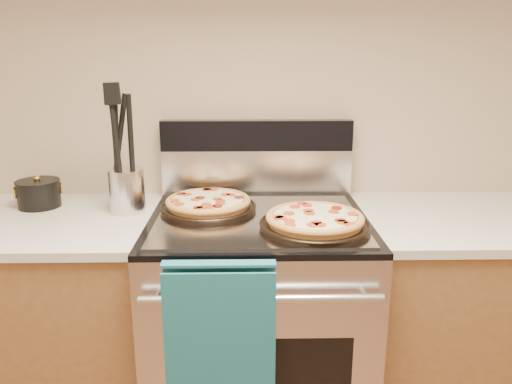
{
  "coord_description": "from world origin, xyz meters",
  "views": [
    {
      "loc": [
        -0.04,
        -0.01,
        1.48
      ],
      "look_at": [
        -0.01,
        1.55,
        1.04
      ],
      "focal_mm": 35.0,
      "sensor_mm": 36.0,
      "label": 1
    }
  ],
  "objects_px": {
    "utensil_crock": "(127,190)",
    "saucepan": "(39,195)",
    "pepperoni_pizza_back": "(208,204)",
    "range_body": "(258,336)",
    "pepperoni_pizza_front": "(315,221)"
  },
  "relations": [
    {
      "from": "utensil_crock",
      "to": "saucepan",
      "type": "height_order",
      "value": "utensil_crock"
    },
    {
      "from": "pepperoni_pizza_back",
      "to": "saucepan",
      "type": "height_order",
      "value": "saucepan"
    },
    {
      "from": "range_body",
      "to": "utensil_crock",
      "type": "bearing_deg",
      "value": 167.33
    },
    {
      "from": "pepperoni_pizza_back",
      "to": "pepperoni_pizza_front",
      "type": "bearing_deg",
      "value": -29.05
    },
    {
      "from": "pepperoni_pizza_back",
      "to": "saucepan",
      "type": "bearing_deg",
      "value": 170.94
    },
    {
      "from": "utensil_crock",
      "to": "range_body",
      "type": "bearing_deg",
      "value": -12.67
    },
    {
      "from": "saucepan",
      "to": "pepperoni_pizza_front",
      "type": "bearing_deg",
      "value": -16.74
    },
    {
      "from": "pepperoni_pizza_front",
      "to": "saucepan",
      "type": "xyz_separation_m",
      "value": [
        -1.01,
        0.3,
        0.01
      ]
    },
    {
      "from": "pepperoni_pizza_back",
      "to": "pepperoni_pizza_front",
      "type": "relative_size",
      "value": 0.96
    },
    {
      "from": "pepperoni_pizza_front",
      "to": "saucepan",
      "type": "bearing_deg",
      "value": 163.26
    },
    {
      "from": "range_body",
      "to": "pepperoni_pizza_back",
      "type": "relative_size",
      "value": 2.64
    },
    {
      "from": "utensil_crock",
      "to": "saucepan",
      "type": "bearing_deg",
      "value": 169.36
    },
    {
      "from": "pepperoni_pizza_front",
      "to": "utensil_crock",
      "type": "bearing_deg",
      "value": 160.18
    },
    {
      "from": "pepperoni_pizza_front",
      "to": "saucepan",
      "type": "distance_m",
      "value": 1.05
    },
    {
      "from": "range_body",
      "to": "utensil_crock",
      "type": "xyz_separation_m",
      "value": [
        -0.48,
        0.11,
        0.54
      ]
    }
  ]
}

